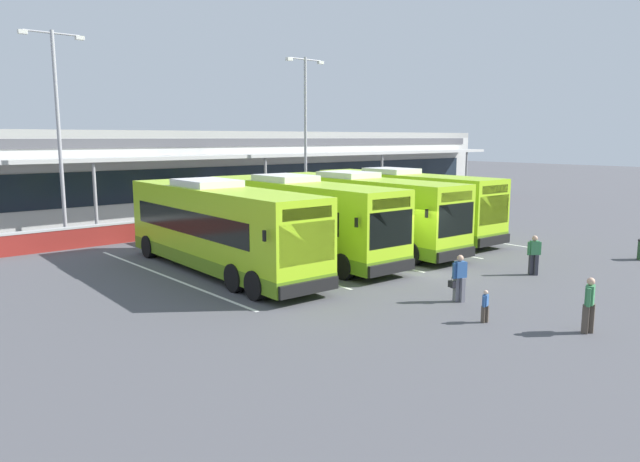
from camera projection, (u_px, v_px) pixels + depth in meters
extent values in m
plane|color=#4C4C51|center=(415.00, 270.00, 24.47)|extent=(200.00, 200.00, 0.00)
cube|color=#B7B7B2|center=(139.00, 174.00, 44.15)|extent=(70.00, 10.00, 5.50)
cube|color=#19232D|center=(170.00, 184.00, 40.48)|extent=(66.00, 0.08, 2.20)
cube|color=#4C4C51|center=(169.00, 143.00, 40.02)|extent=(68.00, 0.08, 0.60)
cube|color=beige|center=(179.00, 157.00, 39.08)|extent=(67.00, 3.00, 0.24)
cube|color=gray|center=(137.00, 134.00, 43.67)|extent=(70.00, 10.00, 0.50)
cylinder|color=#999999|center=(95.00, 196.00, 34.50)|extent=(0.20, 0.20, 4.20)
cylinder|color=#999999|center=(266.00, 185.00, 42.53)|extent=(0.20, 0.20, 4.20)
cylinder|color=#999999|center=(382.00, 177.00, 50.57)|extent=(0.20, 0.20, 4.20)
cylinder|color=#999999|center=(466.00, 172.00, 58.61)|extent=(0.20, 0.20, 4.20)
cube|color=maroon|center=(229.00, 222.00, 35.19)|extent=(60.00, 0.36, 1.00)
cube|color=#B2B2B2|center=(229.00, 213.00, 35.11)|extent=(60.00, 0.40, 0.10)
cube|color=#9ED11E|center=(219.00, 226.00, 23.98)|extent=(3.05, 12.10, 3.19)
cube|color=#598419|center=(220.00, 258.00, 24.19)|extent=(3.07, 12.12, 0.56)
cube|color=black|center=(215.00, 219.00, 24.25)|extent=(2.98, 9.70, 0.96)
cube|color=black|center=(307.00, 243.00, 19.37)|extent=(2.31, 0.20, 1.40)
cube|color=black|center=(307.00, 213.00, 19.20)|extent=(2.05, 0.17, 0.40)
cube|color=silver|center=(207.00, 183.00, 24.48)|extent=(2.17, 2.88, 0.28)
cube|color=black|center=(309.00, 287.00, 19.52)|extent=(2.45, 0.26, 0.44)
cube|color=black|center=(334.00, 227.00, 20.48)|extent=(0.08, 0.12, 0.36)
cube|color=black|center=(264.00, 236.00, 18.69)|extent=(0.08, 0.12, 0.36)
cylinder|color=black|center=(196.00, 241.00, 28.48)|extent=(0.36, 1.05, 1.04)
cylinder|color=black|center=(149.00, 247.00, 27.01)|extent=(0.36, 1.05, 1.04)
cylinder|color=black|center=(289.00, 269.00, 22.47)|extent=(0.36, 1.05, 1.04)
cylinder|color=black|center=(235.00, 278.00, 21.00)|extent=(0.36, 1.05, 1.04)
cylinder|color=black|center=(311.00, 275.00, 21.39)|extent=(0.36, 1.05, 1.04)
cylinder|color=black|center=(255.00, 285.00, 19.92)|extent=(0.36, 1.05, 1.04)
cube|color=#9ED11E|center=(298.00, 217.00, 26.93)|extent=(3.05, 12.10, 3.19)
cube|color=#598419|center=(298.00, 244.00, 27.13)|extent=(3.07, 12.12, 0.56)
cube|color=black|center=(293.00, 211.00, 27.20)|extent=(2.98, 9.70, 0.96)
cube|color=black|center=(391.00, 229.00, 22.31)|extent=(2.31, 0.20, 1.40)
cube|color=black|center=(391.00, 203.00, 22.15)|extent=(2.05, 0.17, 0.40)
cube|color=silver|center=(285.00, 178.00, 27.42)|extent=(2.17, 2.88, 0.28)
cube|color=black|center=(392.00, 268.00, 22.47)|extent=(2.45, 0.26, 0.44)
cube|color=black|center=(410.00, 216.00, 23.43)|extent=(0.08, 0.12, 0.36)
cube|color=black|center=(356.00, 222.00, 21.63)|extent=(0.08, 0.12, 0.36)
cylinder|color=black|center=(265.00, 231.00, 31.43)|extent=(0.36, 1.05, 1.04)
cylinder|color=black|center=(226.00, 236.00, 29.96)|extent=(0.36, 1.05, 1.04)
cylinder|color=black|center=(364.00, 253.00, 25.41)|extent=(0.36, 1.05, 1.04)
cylinder|color=black|center=(321.00, 261.00, 23.94)|extent=(0.36, 1.05, 1.04)
cylinder|color=black|center=(387.00, 259.00, 24.33)|extent=(0.36, 1.05, 1.04)
cylinder|color=black|center=(344.00, 266.00, 22.86)|extent=(0.36, 1.05, 1.04)
cube|color=#9ED11E|center=(361.00, 210.00, 29.50)|extent=(3.05, 12.10, 3.19)
cube|color=#598419|center=(361.00, 235.00, 29.71)|extent=(3.07, 12.12, 0.56)
cube|color=black|center=(356.00, 204.00, 29.77)|extent=(2.98, 9.70, 0.96)
cube|color=black|center=(455.00, 220.00, 24.89)|extent=(2.31, 0.20, 1.40)
cube|color=black|center=(456.00, 196.00, 24.72)|extent=(2.05, 0.17, 0.40)
cube|color=silver|center=(348.00, 174.00, 30.00)|extent=(2.17, 2.88, 0.28)
cube|color=black|center=(456.00, 254.00, 25.04)|extent=(2.45, 0.26, 0.44)
cube|color=black|center=(470.00, 208.00, 26.00)|extent=(0.08, 0.12, 0.36)
cube|color=black|center=(427.00, 213.00, 24.21)|extent=(0.08, 0.12, 0.36)
cylinder|color=black|center=(322.00, 224.00, 34.00)|extent=(0.36, 1.05, 1.04)
cylinder|color=black|center=(289.00, 228.00, 32.53)|extent=(0.36, 1.05, 1.04)
cylinder|color=black|center=(424.00, 243.00, 27.99)|extent=(0.36, 1.05, 1.04)
cylinder|color=black|center=(389.00, 249.00, 26.52)|extent=(0.36, 1.05, 1.04)
cylinder|color=black|center=(447.00, 247.00, 26.91)|extent=(0.36, 1.05, 1.04)
cylinder|color=black|center=(412.00, 253.00, 25.44)|extent=(0.36, 1.05, 1.04)
cube|color=#9ED11E|center=(403.00, 202.00, 32.89)|extent=(3.05, 12.10, 3.19)
cube|color=#598419|center=(403.00, 225.00, 33.10)|extent=(3.07, 12.12, 0.56)
cube|color=black|center=(398.00, 197.00, 33.16)|extent=(2.98, 9.70, 0.96)
cube|color=black|center=(494.00, 210.00, 28.28)|extent=(2.31, 0.20, 1.40)
cube|color=black|center=(495.00, 189.00, 28.11)|extent=(2.05, 0.17, 0.40)
cube|color=silver|center=(391.00, 171.00, 33.39)|extent=(2.17, 2.88, 0.28)
cube|color=black|center=(494.00, 240.00, 28.43)|extent=(2.45, 0.26, 0.44)
cube|color=black|center=(505.00, 200.00, 29.39)|extent=(0.08, 0.12, 0.36)
cube|color=black|center=(469.00, 204.00, 27.60)|extent=(0.08, 0.12, 0.36)
cylinder|color=black|center=(363.00, 216.00, 37.40)|extent=(0.36, 1.05, 1.04)
cylinder|color=black|center=(335.00, 219.00, 35.92)|extent=(0.36, 1.05, 1.04)
cylinder|color=black|center=(462.00, 231.00, 31.38)|extent=(0.36, 1.05, 1.04)
cylinder|color=black|center=(433.00, 236.00, 29.91)|extent=(0.36, 1.05, 1.04)
cylinder|color=black|center=(484.00, 235.00, 30.30)|extent=(0.36, 1.05, 1.04)
cylinder|color=black|center=(454.00, 240.00, 28.83)|extent=(0.36, 1.05, 1.04)
cube|color=silver|center=(165.00, 276.00, 23.50)|extent=(0.14, 13.00, 0.01)
cube|color=silver|center=(251.00, 261.00, 26.22)|extent=(0.14, 13.00, 0.01)
cube|color=silver|center=(321.00, 250.00, 28.94)|extent=(0.14, 13.00, 0.01)
cube|color=silver|center=(380.00, 240.00, 31.66)|extent=(0.14, 13.00, 0.01)
cube|color=silver|center=(428.00, 232.00, 34.39)|extent=(0.14, 13.00, 0.01)
cube|color=slate|center=(456.00, 289.00, 19.78)|extent=(0.19, 0.22, 0.84)
cube|color=slate|center=(462.00, 290.00, 19.72)|extent=(0.19, 0.22, 0.84)
cube|color=#2D5693|center=(460.00, 269.00, 19.64)|extent=(0.39, 0.32, 0.56)
cube|color=#2D5693|center=(454.00, 271.00, 19.57)|extent=(0.12, 0.12, 0.54)
cube|color=#2D5693|center=(465.00, 270.00, 19.72)|extent=(0.12, 0.12, 0.54)
sphere|color=tan|center=(460.00, 258.00, 19.58)|extent=(0.22, 0.22, 0.22)
cube|color=black|center=(452.00, 284.00, 19.63)|extent=(0.21, 0.30, 0.22)
cylinder|color=black|center=(452.00, 279.00, 19.61)|extent=(0.02, 0.02, 0.16)
cube|color=#33333D|center=(531.00, 264.00, 23.68)|extent=(0.22, 0.23, 0.84)
cube|color=#33333D|center=(536.00, 265.00, 23.57)|extent=(0.22, 0.23, 0.84)
cube|color=#387F4C|center=(534.00, 248.00, 23.52)|extent=(0.40, 0.39, 0.56)
cube|color=#387F4C|center=(529.00, 248.00, 23.51)|extent=(0.13, 0.13, 0.54)
cube|color=#387F4C|center=(540.00, 248.00, 23.53)|extent=(0.13, 0.13, 0.54)
sphere|color=tan|center=(535.00, 238.00, 23.45)|extent=(0.22, 0.22, 0.22)
cube|color=#4C4238|center=(483.00, 314.00, 17.53)|extent=(0.11, 0.13, 0.52)
cube|color=#4C4238|center=(487.00, 314.00, 17.57)|extent=(0.11, 0.13, 0.52)
cube|color=#2D5693|center=(486.00, 300.00, 17.48)|extent=(0.24, 0.19, 0.35)
cube|color=#2D5693|center=(484.00, 302.00, 17.37)|extent=(0.07, 0.07, 0.33)
cube|color=#2D5693|center=(487.00, 300.00, 17.59)|extent=(0.07, 0.07, 0.33)
sphere|color=#DBB293|center=(486.00, 292.00, 17.44)|extent=(0.14, 0.14, 0.14)
cube|color=#4C4238|center=(585.00, 319.00, 16.55)|extent=(0.19, 0.21, 0.84)
cube|color=#4C4238|center=(591.00, 318.00, 16.62)|extent=(0.19, 0.21, 0.84)
cube|color=#387F4C|center=(590.00, 295.00, 16.47)|extent=(0.39, 0.31, 0.56)
cube|color=#387F4C|center=(589.00, 298.00, 16.29)|extent=(0.12, 0.12, 0.54)
cube|color=#387F4C|center=(591.00, 294.00, 16.66)|extent=(0.12, 0.12, 0.54)
sphere|color=tan|center=(591.00, 281.00, 16.41)|extent=(0.22, 0.22, 0.22)
cylinder|color=#9E9EA3|center=(59.00, 138.00, 30.88)|extent=(0.20, 0.20, 11.00)
cylinder|color=#9E9EA3|center=(52.00, 33.00, 30.03)|extent=(2.80, 0.10, 0.10)
cube|color=silver|center=(23.00, 32.00, 29.14)|extent=(0.44, 0.28, 0.20)
cube|color=silver|center=(80.00, 38.00, 30.96)|extent=(0.44, 0.28, 0.20)
cylinder|color=#9E9EA3|center=(306.00, 138.00, 41.05)|extent=(0.20, 0.20, 11.00)
cylinder|color=#9E9EA3|center=(305.00, 59.00, 40.20)|extent=(2.80, 0.10, 0.10)
cube|color=silver|center=(289.00, 59.00, 39.31)|extent=(0.44, 0.28, 0.20)
cube|color=silver|center=(320.00, 63.00, 41.12)|extent=(0.44, 0.28, 0.20)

